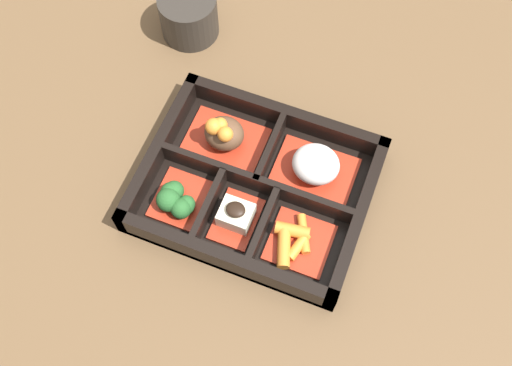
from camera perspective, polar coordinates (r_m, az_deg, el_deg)
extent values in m
plane|color=brown|center=(0.75, 0.00, -0.83)|extent=(3.00, 3.00, 0.00)
cube|color=black|center=(0.74, 0.00, -0.67)|extent=(0.27, 0.22, 0.01)
cube|color=black|center=(0.69, -3.11, -7.29)|extent=(0.27, 0.01, 0.04)
cube|color=black|center=(0.78, 2.78, 6.23)|extent=(0.27, 0.01, 0.04)
cube|color=black|center=(0.76, -9.13, 3.06)|extent=(0.01, 0.22, 0.04)
cube|color=black|center=(0.72, 9.65, -3.54)|extent=(0.01, 0.22, 0.04)
cube|color=black|center=(0.73, -0.09, -0.35)|extent=(0.25, 0.01, 0.04)
cube|color=black|center=(0.72, -4.49, -2.38)|extent=(0.01, 0.09, 0.04)
cube|color=black|center=(0.71, 0.68, -4.27)|extent=(0.01, 0.09, 0.04)
cube|color=black|center=(0.75, 1.29, 2.83)|extent=(0.01, 0.10, 0.04)
cube|color=#B22D19|center=(0.77, -2.96, 3.92)|extent=(0.10, 0.08, 0.01)
ellipsoid|color=brown|center=(0.75, -3.04, 4.73)|extent=(0.05, 0.05, 0.04)
sphere|color=orange|center=(0.73, -3.43, 5.56)|extent=(0.02, 0.02, 0.02)
sphere|color=orange|center=(0.73, -4.06, 5.39)|extent=(0.02, 0.02, 0.02)
sphere|color=orange|center=(0.72, -2.93, 4.67)|extent=(0.02, 0.02, 0.02)
cube|color=#B22D19|center=(0.75, 5.56, 0.98)|extent=(0.10, 0.08, 0.01)
ellipsoid|color=silver|center=(0.73, 5.72, 1.78)|extent=(0.06, 0.05, 0.04)
cube|color=#B22D19|center=(0.74, -7.25, -1.52)|extent=(0.06, 0.07, 0.01)
sphere|color=#265B28|center=(0.72, -8.34, -1.60)|extent=(0.03, 0.03, 0.03)
sphere|color=#265B28|center=(0.72, -8.12, -0.88)|extent=(0.03, 0.03, 0.03)
sphere|color=#265B28|center=(0.72, -6.64, -1.99)|extent=(0.02, 0.02, 0.02)
sphere|color=#265B28|center=(0.72, -6.69, -2.21)|extent=(0.02, 0.02, 0.02)
sphere|color=#265B28|center=(0.73, -7.81, -0.71)|extent=(0.02, 0.02, 0.02)
sphere|color=#265B28|center=(0.71, -7.16, -2.42)|extent=(0.03, 0.03, 0.03)
cube|color=#B22D19|center=(0.72, -1.88, -3.50)|extent=(0.05, 0.07, 0.01)
cube|color=beige|center=(0.71, -1.92, -3.05)|extent=(0.04, 0.03, 0.02)
ellipsoid|color=black|center=(0.69, -1.96, -2.55)|extent=(0.02, 0.02, 0.01)
cube|color=#B22D19|center=(0.71, 4.19, -5.69)|extent=(0.07, 0.07, 0.01)
cylinder|color=orange|center=(0.70, 4.03, -6.03)|extent=(0.02, 0.04, 0.01)
cylinder|color=orange|center=(0.71, 3.49, -4.53)|extent=(0.04, 0.02, 0.02)
cylinder|color=orange|center=(0.70, 2.66, -6.25)|extent=(0.03, 0.05, 0.02)
cylinder|color=orange|center=(0.71, 4.56, -4.85)|extent=(0.03, 0.05, 0.01)
cylinder|color=#2D2823|center=(0.87, -6.42, 15.58)|extent=(0.08, 0.08, 0.06)
cylinder|color=#597A38|center=(0.85, -6.62, 16.80)|extent=(0.07, 0.07, 0.01)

